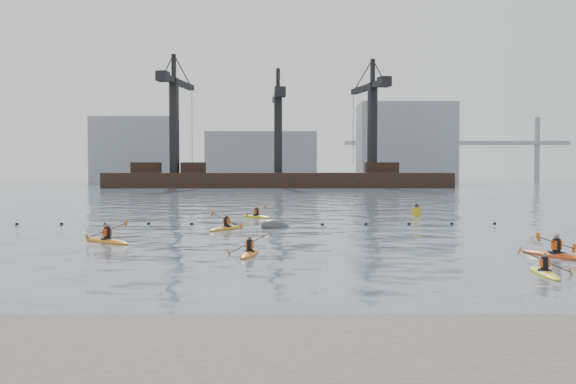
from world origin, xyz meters
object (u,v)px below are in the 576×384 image
at_px(kayaker_3, 227,228).
at_px(kayaker_1, 545,272).
at_px(kayaker_2, 107,240).
at_px(kayaker_5, 257,216).
at_px(kayaker_4, 556,254).
at_px(nav_buoy, 416,212).
at_px(mooring_buoy, 276,228).
at_px(kayaker_0, 250,253).

bearing_deg(kayaker_3, kayaker_1, -22.04).
height_order(kayaker_2, kayaker_5, kayaker_2).
xyz_separation_m(kayaker_1, kayaker_5, (-11.66, 26.21, 0.01)).
bearing_deg(kayaker_2, kayaker_4, -63.53).
bearing_deg(nav_buoy, kayaker_5, -174.73).
relative_size(kayaker_2, kayaker_4, 0.91).
height_order(kayaker_2, kayaker_3, kayaker_3).
relative_size(kayaker_1, kayaker_2, 0.89).
relative_size(kayaker_2, nav_buoy, 2.59).
bearing_deg(kayaker_5, kayaker_4, -103.74).
xyz_separation_m(kayaker_2, kayaker_4, (21.07, -5.40, -0.00)).
height_order(kayaker_1, kayaker_4, kayaker_4).
relative_size(kayaker_1, mooring_buoy, 1.37).
relative_size(kayaker_4, kayaker_5, 1.27).
bearing_deg(kayaker_0, kayaker_2, 157.35).
distance_m(kayaker_2, nav_buoy, 26.63).
bearing_deg(kayaker_5, kayaker_2, -159.63).
relative_size(kayaker_3, mooring_buoy, 1.61).
bearing_deg(kayaker_1, kayaker_4, 65.95).
height_order(kayaker_0, kayaker_5, kayaker_0).
xyz_separation_m(kayaker_2, mooring_buoy, (8.68, 7.96, -0.11)).
bearing_deg(kayaker_1, kayaker_3, 132.74).
bearing_deg(nav_buoy, kayaker_4, -87.25).
relative_size(kayaker_3, nav_buoy, 2.72).
xyz_separation_m(kayaker_2, kayaker_5, (7.02, 16.43, -0.01)).
distance_m(kayaker_0, kayaker_4, 13.41).
height_order(kayaker_2, nav_buoy, kayaker_2).
relative_size(kayaker_3, kayaker_4, 0.96).
bearing_deg(mooring_buoy, kayaker_3, -161.63).
bearing_deg(kayaker_1, mooring_buoy, 124.00).
xyz_separation_m(kayaker_0, kayaker_3, (-2.13, 11.53, 0.01)).
distance_m(kayaker_4, nav_buoy, 23.06).
bearing_deg(kayaker_3, kayaker_4, -8.66).
bearing_deg(kayaker_2, mooring_buoy, -6.60).
distance_m(kayaker_0, kayaker_5, 21.05).
distance_m(kayaker_4, kayaker_5, 25.97).
bearing_deg(kayaker_4, nav_buoy, -114.69).
relative_size(kayaker_3, kayaker_5, 1.22).
height_order(kayaker_0, kayaker_3, kayaker_3).
relative_size(mooring_buoy, nav_buoy, 1.69).
height_order(kayaker_4, kayaker_5, kayaker_4).
xyz_separation_m(kayaker_3, kayaker_5, (1.46, 9.51, -0.01)).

